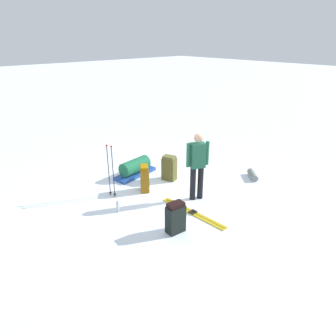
{
  "coord_description": "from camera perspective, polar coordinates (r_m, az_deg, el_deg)",
  "views": [
    {
      "loc": [
        -5.24,
        4.79,
        3.75
      ],
      "look_at": [
        0.0,
        0.0,
        0.7
      ],
      "focal_mm": 33.2,
      "sensor_mm": 36.0,
      "label": 1
    }
  ],
  "objects": [
    {
      "name": "backpack_large_dark",
      "position": [
        8.03,
        -4.3,
        -1.95
      ],
      "size": [
        0.41,
        0.38,
        0.7
      ],
      "color": "#845511",
      "rests_on": "ground_plane"
    },
    {
      "name": "thermos_bottle",
      "position": [
        7.25,
        -9.21,
        -7.06
      ],
      "size": [
        0.07,
        0.07,
        0.26
      ],
      "primitive_type": "cylinder",
      "color": "#A9B2B6",
      "rests_on": "ground_plane"
    },
    {
      "name": "backpack_small_spare",
      "position": [
        6.39,
        1.39,
        -9.13
      ],
      "size": [
        0.27,
        0.4,
        0.67
      ],
      "color": "black",
      "rests_on": "ground_plane"
    },
    {
      "name": "gear_sled",
      "position": [
        8.98,
        -6.07,
        0.0
      ],
      "size": [
        0.64,
        1.36,
        0.49
      ],
      "color": "#1D4292",
      "rests_on": "ground_plane"
    },
    {
      "name": "ski_poles_planted_near",
      "position": [
        7.71,
        -10.49,
        -0.08
      ],
      "size": [
        0.21,
        0.11,
        1.35
      ],
      "color": "black",
      "rests_on": "ground_plane"
    },
    {
      "name": "backpack_bright",
      "position": [
        8.62,
        0.23,
        -0.03
      ],
      "size": [
        0.43,
        0.37,
        0.7
      ],
      "color": "#4B4921",
      "rests_on": "ground_plane"
    },
    {
      "name": "sleeping_mat_rolled",
      "position": [
        9.14,
        15.27,
        -1.24
      ],
      "size": [
        0.53,
        0.5,
        0.18
      ],
      "primitive_type": "cylinder",
      "rotation": [
        0.0,
        1.57,
        2.41
      ],
      "color": "slate",
      "rests_on": "ground_plane"
    },
    {
      "name": "ground_plane",
      "position": [
        8.03,
        -0.0,
        -4.59
      ],
      "size": [
        80.0,
        80.0,
        0.0
      ],
      "primitive_type": "plane",
      "color": "white"
    },
    {
      "name": "skier_standing",
      "position": [
        7.4,
        5.42,
        0.93
      ],
      "size": [
        0.34,
        0.53,
        1.7
      ],
      "color": "black",
      "rests_on": "ground_plane"
    },
    {
      "name": "ski_pair_near",
      "position": [
        7.19,
        4.57,
        -8.19
      ],
      "size": [
        1.82,
        0.23,
        0.05
      ],
      "color": "gold",
      "rests_on": "ground_plane"
    }
  ]
}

